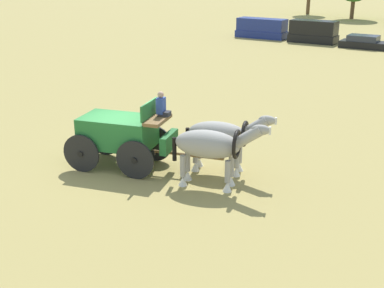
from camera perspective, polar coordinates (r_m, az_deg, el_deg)
name	(u,v)px	position (r m, az deg, el deg)	size (l,w,h in m)	color
ground_plane	(120,166)	(18.41, -8.16, -2.45)	(220.00, 220.00, 0.00)	#9E8C4C
show_wagon	(122,133)	(17.93, -7.94, 1.19)	(5.44, 3.21, 2.79)	#236B2D
draft_horse_near	(222,136)	(17.34, 3.42, 0.93)	(2.98, 1.78, 2.17)	#9E998E
draft_horse_off	(212,146)	(16.13, 2.22, -0.26)	(3.03, 1.82, 2.25)	#9E998E
parked_vehicle_a	(262,28)	(50.56, 7.87, 12.79)	(5.16, 2.74, 1.84)	navy
parked_vehicle_b	(313,32)	(48.30, 13.53, 12.20)	(4.56, 2.67, 1.99)	black
parked_vehicle_c	(365,43)	(46.33, 18.88, 10.77)	(4.40, 2.63, 1.08)	black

